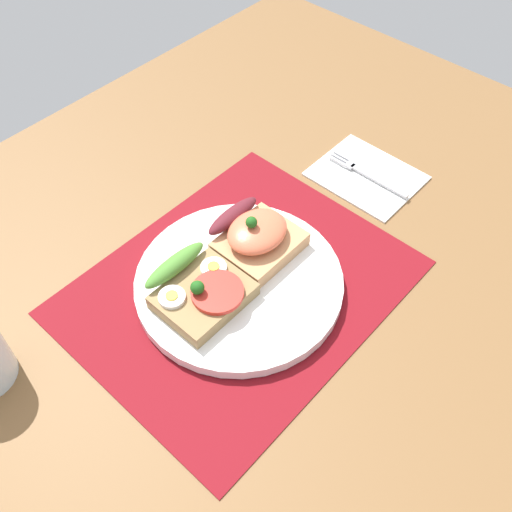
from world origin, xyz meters
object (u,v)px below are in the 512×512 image
object	(u,v)px
sandwich_egg_tomato	(200,290)
sandwich_salmon	(256,236)
napkin	(368,176)
plate	(239,282)
fork	(366,173)

from	to	relation	value
sandwich_egg_tomato	sandwich_salmon	bearing A→B (deg)	1.87
sandwich_salmon	napkin	size ratio (longest dim) A/B	0.68
plate	napkin	distance (cm)	26.26
sandwich_egg_tomato	napkin	xyz separation A→B (cm)	(31.15, -1.75, -2.87)
sandwich_salmon	fork	bearing A→B (deg)	-4.51
sandwich_egg_tomato	sandwich_salmon	world-z (taller)	sandwich_salmon
plate	napkin	xyz separation A→B (cm)	(26.25, -0.32, -0.72)
plate	sandwich_salmon	size ratio (longest dim) A/B	2.59
fork	sandwich_salmon	bearing A→B (deg)	175.49
sandwich_egg_tomato	fork	world-z (taller)	sandwich_egg_tomato
plate	fork	distance (cm)	26.04
sandwich_egg_tomato	napkin	size ratio (longest dim) A/B	0.71
fork	sandwich_egg_tomato	bearing A→B (deg)	177.51
sandwich_salmon	napkin	world-z (taller)	sandwich_salmon
plate	sandwich_salmon	xyz separation A→B (cm)	(4.91, 1.75, 2.84)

